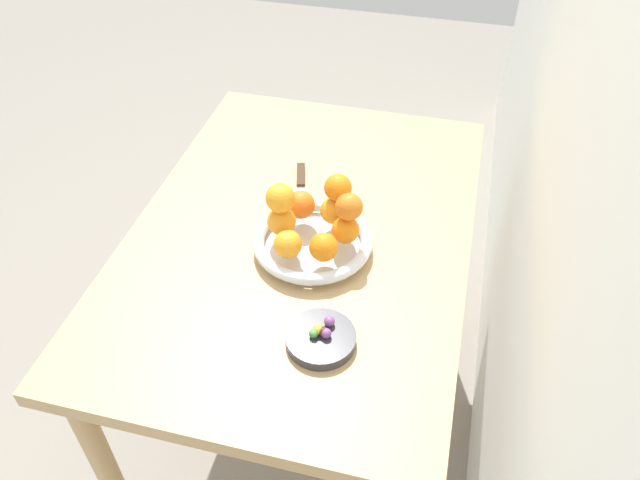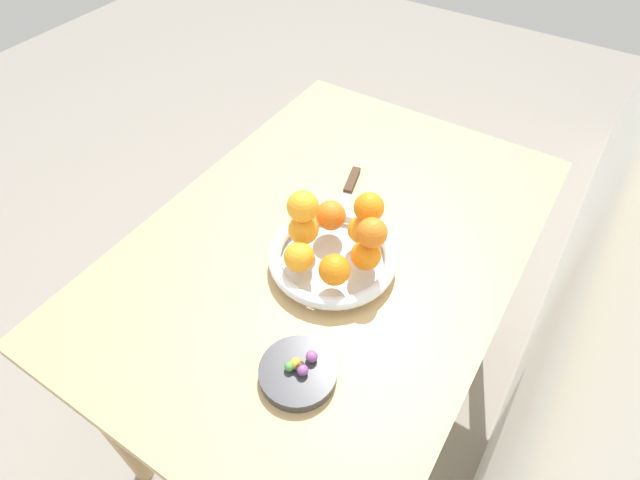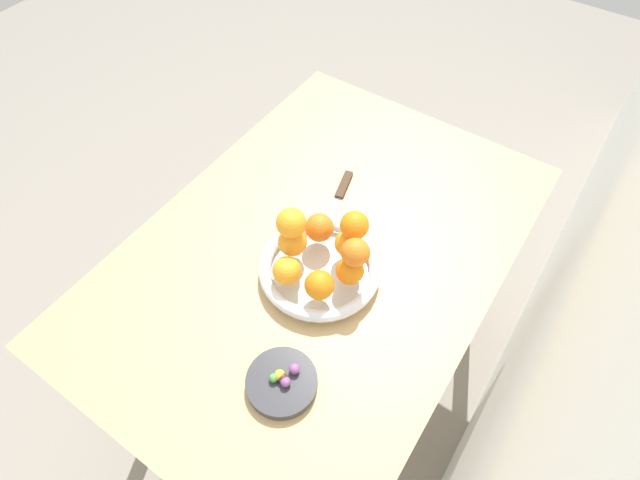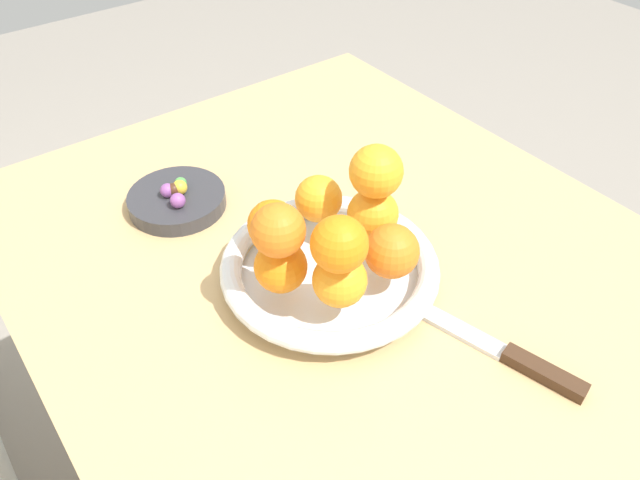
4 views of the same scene
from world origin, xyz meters
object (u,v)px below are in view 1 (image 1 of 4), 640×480
(candy_ball_3, at_px, (322,331))
(orange_3, at_px, (345,230))
(orange_6, at_px, (338,188))
(candy_ball_5, at_px, (326,333))
(fruit_bowl, at_px, (313,242))
(candy_ball_6, at_px, (329,321))
(orange_2, at_px, (324,247))
(knife, at_px, (301,191))
(orange_5, at_px, (302,205))
(candy_ball_0, at_px, (325,333))
(orange_4, at_px, (334,209))
(orange_8, at_px, (280,198))
(orange_7, at_px, (349,207))
(candy_ball_4, at_px, (314,334))
(candy_dish, at_px, (321,339))
(dining_table, at_px, (302,256))
(orange_0, at_px, (281,221))
(candy_ball_2, at_px, (318,330))
(candy_ball_1, at_px, (325,334))
(orange_1, at_px, (288,244))

(candy_ball_3, bearing_deg, orange_3, -177.39)
(orange_6, distance_m, candy_ball_5, 0.33)
(fruit_bowl, height_order, candy_ball_6, candy_ball_6)
(orange_2, relative_size, knife, 0.24)
(orange_5, distance_m, candy_ball_0, 0.33)
(orange_4, height_order, orange_8, orange_8)
(orange_4, relative_size, orange_7, 1.03)
(orange_6, xyz_separation_m, candy_ball_4, (0.32, 0.03, -0.10))
(fruit_bowl, bearing_deg, orange_5, -146.76)
(candy_dish, xyz_separation_m, candy_ball_3, (-0.00, 0.00, 0.02))
(knife, bearing_deg, orange_7, 41.20)
(dining_table, distance_m, candy_dish, 0.34)
(candy_ball_3, distance_m, candy_ball_6, 0.03)
(candy_ball_3, relative_size, knife, 0.07)
(orange_3, xyz_separation_m, candy_ball_3, (0.25, 0.01, -0.04))
(orange_4, height_order, candy_ball_6, orange_4)
(candy_ball_6, bearing_deg, dining_table, -154.64)
(orange_0, distance_m, candy_ball_6, 0.27)
(candy_dish, bearing_deg, orange_5, -158.72)
(orange_4, height_order, orange_6, orange_6)
(orange_8, bearing_deg, fruit_bowl, 92.73)
(orange_4, xyz_separation_m, orange_7, (0.05, 0.04, 0.06))
(orange_4, distance_m, candy_ball_4, 0.32)
(candy_ball_0, height_order, candy_ball_2, candy_ball_2)
(dining_table, xyz_separation_m, candy_ball_1, (0.31, 0.13, 0.12))
(orange_0, bearing_deg, candy_ball_0, 32.84)
(orange_8, distance_m, candy_ball_2, 0.30)
(fruit_bowl, distance_m, orange_0, 0.08)
(candy_ball_1, bearing_deg, candy_ball_5, 122.74)
(candy_ball_1, xyz_separation_m, candy_ball_2, (-0.01, -0.02, 0.00))
(candy_dish, height_order, candy_ball_5, candy_ball_5)
(dining_table, height_order, orange_8, orange_8)
(orange_5, distance_m, orange_6, 0.10)
(candy_ball_0, distance_m, candy_ball_6, 0.03)
(candy_dish, bearing_deg, orange_7, -179.14)
(orange_7, bearing_deg, orange_0, -84.31)
(orange_1, distance_m, candy_ball_1, 0.22)
(fruit_bowl, bearing_deg, orange_8, -87.27)
(candy_ball_4, bearing_deg, candy_ball_1, 103.25)
(candy_dish, relative_size, candy_ball_2, 6.49)
(orange_7, bearing_deg, candy_ball_5, 3.23)
(candy_ball_1, relative_size, knife, 0.07)
(fruit_bowl, distance_m, candy_ball_0, 0.26)
(orange_8, height_order, candy_ball_6, orange_8)
(candy_ball_1, relative_size, candy_ball_6, 0.83)
(candy_ball_5, bearing_deg, orange_4, -169.47)
(orange_8, distance_m, candy_ball_5, 0.31)
(orange_6, height_order, candy_ball_3, orange_6)
(orange_3, distance_m, orange_4, 0.07)
(candy_ball_2, height_order, candy_ball_4, candy_ball_2)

